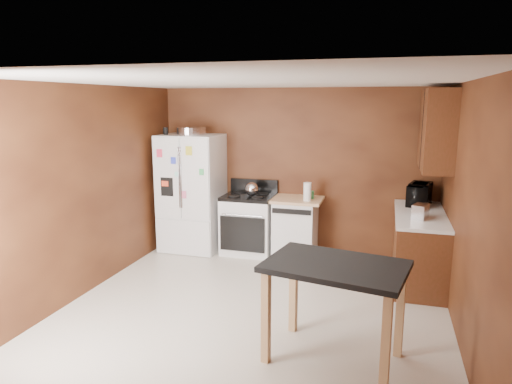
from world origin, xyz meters
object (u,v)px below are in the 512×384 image
at_px(microwave, 419,195).
at_px(toaster, 420,211).
at_px(island, 335,279).
at_px(refrigerator, 192,193).
at_px(roasting_pan, 191,131).
at_px(gas_range, 249,223).
at_px(paper_towel, 307,192).
at_px(green_canister, 311,195).
at_px(dishwasher, 295,227).
at_px(pen_cup, 166,131).
at_px(kettle, 252,189).

bearing_deg(microwave, toaster, -168.37).
bearing_deg(island, refrigerator, 134.25).
height_order(roasting_pan, toaster, roasting_pan).
bearing_deg(gas_range, paper_towel, -5.87).
bearing_deg(green_canister, gas_range, -175.33).
distance_m(paper_towel, toaster, 1.64).
xyz_separation_m(roasting_pan, dishwasher, (1.62, 0.08, -1.40)).
bearing_deg(microwave, paper_towel, 108.02).
bearing_deg(green_canister, microwave, -2.07).
height_order(microwave, refrigerator, refrigerator).
height_order(pen_cup, microwave, pen_cup).
xyz_separation_m(pen_cup, island, (2.87, -2.47, -1.09)).
bearing_deg(green_canister, island, -76.07).
xyz_separation_m(refrigerator, gas_range, (0.91, 0.06, -0.44)).
xyz_separation_m(gas_range, dishwasher, (0.72, 0.02, -0.01)).
height_order(roasting_pan, green_canister, roasting_pan).
xyz_separation_m(roasting_pan, kettle, (0.96, 0.02, -0.85)).
relative_size(roasting_pan, dishwasher, 0.50).
height_order(paper_towel, toaster, paper_towel).
relative_size(pen_cup, refrigerator, 0.06).
distance_m(microwave, island, 2.80).
distance_m(paper_towel, green_canister, 0.19).
xyz_separation_m(refrigerator, dishwasher, (1.63, 0.09, -0.45)).
bearing_deg(dishwasher, paper_towel, -31.75).
xyz_separation_m(toaster, island, (-0.80, -1.89, -0.22)).
xyz_separation_m(pen_cup, microwave, (3.70, 0.19, -0.82)).
xyz_separation_m(paper_towel, island, (0.69, -2.55, -0.26)).
relative_size(kettle, microwave, 0.42).
bearing_deg(microwave, island, 176.38).
distance_m(toaster, gas_range, 2.58).
height_order(kettle, dishwasher, kettle).
bearing_deg(pen_cup, roasting_pan, 17.83).
distance_m(green_canister, dishwasher, 0.54).
relative_size(kettle, green_canister, 1.85).
bearing_deg(toaster, refrigerator, -172.46).
xyz_separation_m(paper_towel, gas_range, (-0.91, 0.09, -0.56)).
distance_m(microwave, gas_range, 2.50).
bearing_deg(island, dishwasher, 108.36).
xyz_separation_m(pen_cup, paper_towel, (2.18, 0.08, -0.83)).
xyz_separation_m(green_canister, island, (0.67, -2.72, -0.18)).
height_order(paper_towel, gas_range, paper_towel).
distance_m(toaster, refrigerator, 3.39).
bearing_deg(paper_towel, gas_range, 174.13).
bearing_deg(green_canister, toaster, -29.46).
bearing_deg(kettle, roasting_pan, -178.89).
relative_size(pen_cup, paper_towel, 0.42).
bearing_deg(toaster, pen_cup, -169.67).
bearing_deg(paper_towel, kettle, 176.02).
height_order(roasting_pan, pen_cup, roasting_pan).
xyz_separation_m(pen_cup, gas_range, (1.26, 0.17, -1.39)).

